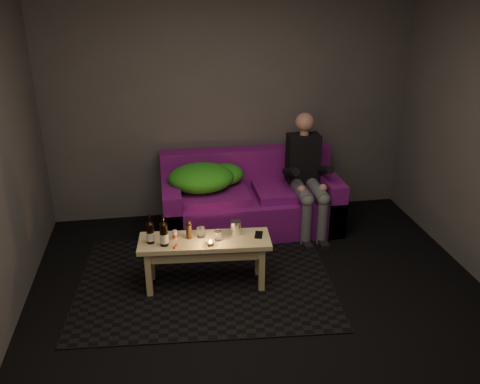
% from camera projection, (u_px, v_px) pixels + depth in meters
% --- Properties ---
extents(floor, '(4.50, 4.50, 0.00)m').
position_uv_depth(floor, '(273.00, 331.00, 3.97)').
color(floor, black).
rests_on(floor, ground).
extents(room, '(4.50, 4.50, 4.50)m').
position_uv_depth(room, '(265.00, 110.00, 3.75)').
color(room, silver).
rests_on(room, ground).
extents(rug, '(2.39, 1.82, 0.01)m').
position_uv_depth(rug, '(205.00, 281.00, 4.60)').
color(rug, black).
rests_on(rug, floor).
extents(sofa, '(1.88, 0.85, 0.81)m').
position_uv_depth(sofa, '(250.00, 201.00, 5.52)').
color(sofa, '#6E0F71').
rests_on(sofa, floor).
extents(green_blanket, '(0.83, 0.56, 0.28)m').
position_uv_depth(green_blanket, '(205.00, 177.00, 5.32)').
color(green_blanket, green).
rests_on(green_blanket, sofa).
extents(person, '(0.34, 0.78, 1.25)m').
position_uv_depth(person, '(306.00, 173.00, 5.33)').
color(person, black).
rests_on(person, sofa).
extents(coffee_table, '(1.16, 0.45, 0.46)m').
position_uv_depth(coffee_table, '(205.00, 248.00, 4.41)').
color(coffee_table, '#E9C988').
rests_on(coffee_table, rug).
extents(beer_bottle_a, '(0.07, 0.07, 0.26)m').
position_uv_depth(beer_bottle_a, '(150.00, 233.00, 4.28)').
color(beer_bottle_a, black).
rests_on(beer_bottle_a, coffee_table).
extents(beer_bottle_b, '(0.07, 0.07, 0.29)m').
position_uv_depth(beer_bottle_b, '(164.00, 234.00, 4.24)').
color(beer_bottle_b, black).
rests_on(beer_bottle_b, coffee_table).
extents(salt_shaker, '(0.04, 0.04, 0.08)m').
position_uv_depth(salt_shaker, '(175.00, 235.00, 4.37)').
color(salt_shaker, silver).
rests_on(salt_shaker, coffee_table).
extents(pepper_mill, '(0.06, 0.06, 0.13)m').
position_uv_depth(pepper_mill, '(189.00, 231.00, 4.37)').
color(pepper_mill, black).
rests_on(pepper_mill, coffee_table).
extents(tumbler_back, '(0.10, 0.10, 0.09)m').
position_uv_depth(tumbler_back, '(201.00, 232.00, 4.40)').
color(tumbler_back, white).
rests_on(tumbler_back, coffee_table).
extents(tealight, '(0.06, 0.06, 0.04)m').
position_uv_depth(tealight, '(210.00, 243.00, 4.27)').
color(tealight, white).
rests_on(tealight, coffee_table).
extents(tumbler_front, '(0.07, 0.07, 0.08)m').
position_uv_depth(tumbler_front, '(218.00, 236.00, 4.35)').
color(tumbler_front, white).
rests_on(tumbler_front, coffee_table).
extents(steel_cup, '(0.12, 0.12, 0.13)m').
position_uv_depth(steel_cup, '(236.00, 228.00, 4.43)').
color(steel_cup, silver).
rests_on(steel_cup, coffee_table).
extents(smartphone, '(0.10, 0.15, 0.01)m').
position_uv_depth(smartphone, '(259.00, 235.00, 4.44)').
color(smartphone, black).
rests_on(smartphone, coffee_table).
extents(red_lighter, '(0.04, 0.07, 0.01)m').
position_uv_depth(red_lighter, '(175.00, 246.00, 4.25)').
color(red_lighter, red).
rests_on(red_lighter, coffee_table).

